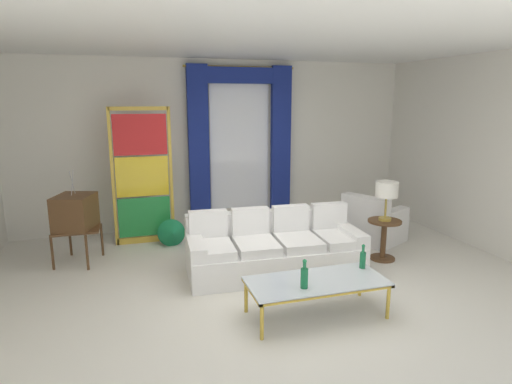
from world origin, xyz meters
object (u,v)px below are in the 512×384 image
armchair_white (373,224)px  stained_glass_divider (143,179)px  coffee_table (317,283)px  couch_white_long (274,249)px  bottle_crystal_tall (304,277)px  round_side_table (384,236)px  peacock_figurine (172,234)px  bottle_blue_decanter (363,259)px  vintage_tv (75,214)px  table_lamp_brass (387,191)px

armchair_white → stained_glass_divider: (-3.60, 1.02, 0.77)m
coffee_table → stained_glass_divider: 3.53m
stained_glass_divider → couch_white_long: bearing=-46.6°
coffee_table → bottle_crystal_tall: 0.29m
round_side_table → peacock_figurine: bearing=153.8°
bottle_blue_decanter → armchair_white: bearing=55.2°
armchair_white → vintage_tv: bearing=175.2°
peacock_figurine → armchair_white: bearing=-11.6°
couch_white_long → peacock_figurine: couch_white_long is taller
armchair_white → bottle_blue_decanter: bearing=-124.8°
coffee_table → armchair_white: (1.94, 2.02, -0.09)m
armchair_white → peacock_figurine: bearing=168.4°
bottle_crystal_tall → table_lamp_brass: (1.85, 1.39, 0.49)m
bottle_blue_decanter → armchair_white: armchair_white is taller
bottle_blue_decanter → bottle_crystal_tall: bearing=-160.8°
peacock_figurine → stained_glass_divider: bearing=137.3°
bottle_blue_decanter → peacock_figurine: size_ratio=0.48×
stained_glass_divider → table_lamp_brass: (3.30, -1.79, -0.03)m
coffee_table → table_lamp_brass: bearing=37.2°
vintage_tv → peacock_figurine: vintage_tv is taller
bottle_blue_decanter → armchair_white: 2.29m
armchair_white → table_lamp_brass: bearing=-111.1°
bottle_blue_decanter → couch_white_long: bearing=120.1°
bottle_blue_decanter → stained_glass_divider: (-2.30, 2.89, 0.54)m
bottle_crystal_tall → vintage_tv: bearing=133.5°
coffee_table → bottle_blue_decanter: bottle_blue_decanter is taller
bottle_crystal_tall → table_lamp_brass: size_ratio=0.55×
vintage_tv → stained_glass_divider: size_ratio=0.61×
couch_white_long → coffee_table: bearing=-88.7°
bottle_crystal_tall → vintage_tv: vintage_tv is taller
couch_white_long → bottle_crystal_tall: 1.49m
bottle_blue_decanter → round_side_table: bottle_blue_decanter is taller
bottle_crystal_tall → stained_glass_divider: stained_glass_divider is taller
bottle_crystal_tall → vintage_tv: (-2.42, 2.55, 0.19)m
couch_white_long → peacock_figurine: bearing=132.3°
couch_white_long → coffee_table: 1.32m
vintage_tv → stained_glass_divider: (0.97, 0.63, 0.33)m
stained_glass_divider → peacock_figurine: size_ratio=3.67×
peacock_figurine → round_side_table: round_side_table is taller
armchair_white → coffee_table: bearing=-133.8°
vintage_tv → armchair_white: vintage_tv is taller
armchair_white → round_side_table: (-0.30, -0.78, 0.07)m
coffee_table → table_lamp_brass: (1.65, 1.25, 0.65)m
vintage_tv → table_lamp_brass: (4.27, -1.16, 0.30)m
bottle_crystal_tall → round_side_table: 2.32m
coffee_table → armchair_white: size_ratio=1.37×
peacock_figurine → table_lamp_brass: size_ratio=1.05×
couch_white_long → bottle_crystal_tall: couch_white_long is taller
couch_white_long → bottle_blue_decanter: couch_white_long is taller
couch_white_long → table_lamp_brass: table_lamp_brass is taller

